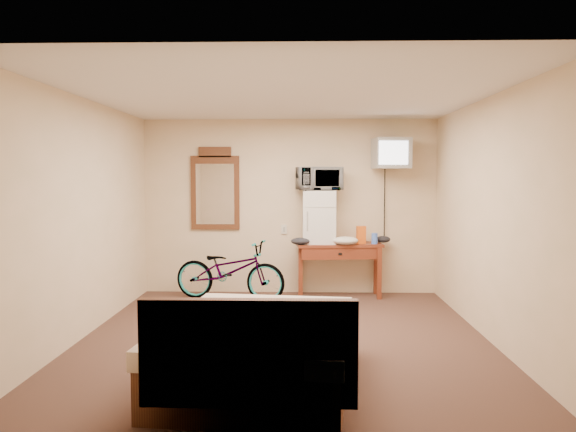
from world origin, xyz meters
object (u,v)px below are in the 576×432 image
object	(u,v)px
blue_cup	(374,238)
bicycle	(230,270)
wall_mirror	(215,190)
crt_television	(391,153)
desk	(339,253)
bed	(259,350)
mini_fridge	(319,217)
microwave	(319,179)

from	to	relation	value
blue_cup	bicycle	world-z (taller)	blue_cup
wall_mirror	crt_television	bearing A→B (deg)	-5.78
wall_mirror	desk	bearing A→B (deg)	-8.60
desk	bed	world-z (taller)	bed
bicycle	bed	size ratio (longest dim) A/B	0.75
desk	mini_fridge	bearing A→B (deg)	170.41
crt_television	bicycle	world-z (taller)	crt_television
desk	bicycle	world-z (taller)	bicycle
desk	mini_fridge	xyz separation A→B (m)	(-0.28, 0.05, 0.51)
crt_television	bed	size ratio (longest dim) A/B	0.29
microwave	wall_mirror	world-z (taller)	wall_mirror
desk	microwave	xyz separation A→B (m)	(-0.28, 0.05, 1.04)
microwave	bicycle	xyz separation A→B (m)	(-1.22, -0.30, -1.24)
bicycle	desk	bearing A→B (deg)	-67.45
desk	bicycle	xyz separation A→B (m)	(-1.50, -0.25, -0.20)
desk	microwave	world-z (taller)	microwave
crt_television	mini_fridge	bearing A→B (deg)	178.20
crt_television	bed	distance (m)	4.11
mini_fridge	crt_television	size ratio (longest dim) A/B	1.23
mini_fridge	bed	world-z (taller)	mini_fridge
blue_cup	wall_mirror	size ratio (longest dim) A/B	0.13
blue_cup	bed	size ratio (longest dim) A/B	0.07
blue_cup	wall_mirror	bearing A→B (deg)	172.64
wall_mirror	bed	distance (m)	3.95
blue_cup	wall_mirror	world-z (taller)	wall_mirror
mini_fridge	wall_mirror	size ratio (longest dim) A/B	0.62
crt_television	wall_mirror	size ratio (longest dim) A/B	0.51
mini_fridge	bicycle	distance (m)	1.44
desk	mini_fridge	size ratio (longest dim) A/B	1.64
mini_fridge	microwave	size ratio (longest dim) A/B	1.26
bicycle	bed	distance (m)	3.20
microwave	bicycle	bearing A→B (deg)	179.57
mini_fridge	wall_mirror	distance (m)	1.55
desk	wall_mirror	xyz separation A→B (m)	(-1.77, 0.27, 0.88)
desk	bed	size ratio (longest dim) A/B	0.59
desk	crt_television	xyz separation A→B (m)	(0.71, 0.02, 1.39)
bicycle	crt_television	bearing A→B (deg)	-70.01
bed	desk	bearing A→B (deg)	75.76
wall_mirror	bicycle	world-z (taller)	wall_mirror
desk	blue_cup	world-z (taller)	blue_cup
mini_fridge	bed	xyz separation A→B (m)	(-0.57, -3.43, -0.82)
desk	blue_cup	bearing A→B (deg)	-2.77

